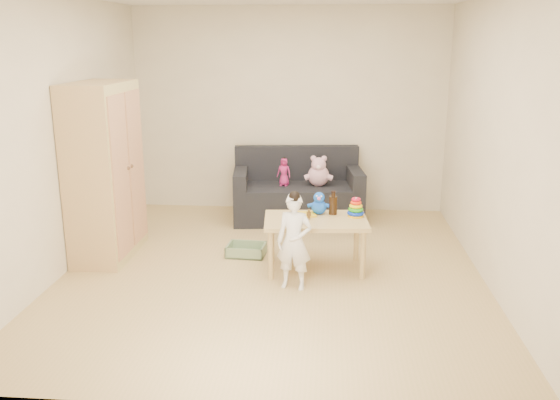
# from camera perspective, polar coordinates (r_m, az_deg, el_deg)

# --- Properties ---
(room) EXTENTS (4.50, 4.50, 4.50)m
(room) POSITION_cam_1_polar(r_m,az_deg,el_deg) (5.48, -0.74, 5.90)
(room) COLOR tan
(room) RESTS_ON ground
(wardrobe) EXTENTS (0.50, 0.99, 1.79)m
(wardrobe) POSITION_cam_1_polar(r_m,az_deg,el_deg) (6.26, -16.53, 2.65)
(wardrobe) COLOR tan
(wardrobe) RESTS_ON ground
(sofa) EXTENTS (1.65, 0.96, 0.44)m
(sofa) POSITION_cam_1_polar(r_m,az_deg,el_deg) (7.40, 1.72, -0.21)
(sofa) COLOR black
(sofa) RESTS_ON ground
(play_table) EXTENTS (1.03, 0.70, 0.52)m
(play_table) POSITION_cam_1_polar(r_m,az_deg,el_deg) (5.79, 3.43, -4.27)
(play_table) COLOR tan
(play_table) RESTS_ON ground
(storage_bin) EXTENTS (0.41, 0.32, 0.12)m
(storage_bin) POSITION_cam_1_polar(r_m,az_deg,el_deg) (6.22, -3.27, -4.81)
(storage_bin) COLOR gray
(storage_bin) RESTS_ON ground
(toddler) EXTENTS (0.35, 0.27, 0.86)m
(toddler) POSITION_cam_1_polar(r_m,az_deg,el_deg) (5.30, 1.37, -4.15)
(toddler) COLOR white
(toddler) RESTS_ON ground
(pink_bear) EXTENTS (0.31, 0.27, 0.32)m
(pink_bear) POSITION_cam_1_polar(r_m,az_deg,el_deg) (7.28, 3.73, 2.60)
(pink_bear) COLOR #E2A6BD
(pink_bear) RESTS_ON sofa
(doll) EXTENTS (0.19, 0.15, 0.34)m
(doll) POSITION_cam_1_polar(r_m,az_deg,el_deg) (7.27, 0.39, 2.69)
(doll) COLOR #B9226B
(doll) RESTS_ON sofa
(ring_stacker) EXTENTS (0.17, 0.17, 0.19)m
(ring_stacker) POSITION_cam_1_polar(r_m,az_deg,el_deg) (5.80, 7.30, -0.87)
(ring_stacker) COLOR yellow
(ring_stacker) RESTS_ON play_table
(brown_bottle) EXTENTS (0.08, 0.08, 0.24)m
(brown_bottle) POSITION_cam_1_polar(r_m,az_deg,el_deg) (5.84, 5.13, -0.43)
(brown_bottle) COLOR black
(brown_bottle) RESTS_ON play_table
(blue_plush) EXTENTS (0.21, 0.18, 0.23)m
(blue_plush) POSITION_cam_1_polar(r_m,az_deg,el_deg) (5.84, 3.78, -0.26)
(blue_plush) COLOR #1C64FF
(blue_plush) RESTS_ON play_table
(wooden_figure) EXTENTS (0.05, 0.04, 0.10)m
(wooden_figure) POSITION_cam_1_polar(r_m,az_deg,el_deg) (5.67, 2.80, -1.38)
(wooden_figure) COLOR brown
(wooden_figure) RESTS_ON play_table
(yellow_book) EXTENTS (0.22, 0.22, 0.01)m
(yellow_book) POSITION_cam_1_polar(r_m,az_deg,el_deg) (5.82, 2.49, -1.39)
(yellow_book) COLOR yellow
(yellow_book) RESTS_ON play_table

